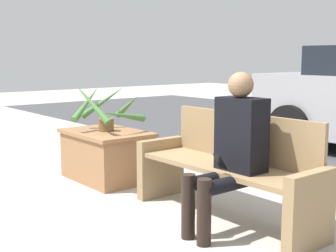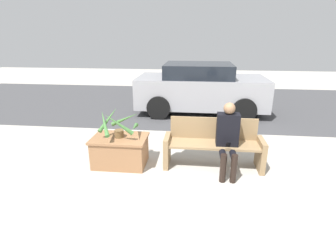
# 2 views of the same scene
# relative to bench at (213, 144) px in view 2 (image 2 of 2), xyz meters

# --- Properties ---
(ground_plane) EXTENTS (30.00, 30.00, 0.00)m
(ground_plane) POSITION_rel_bench_xyz_m (-0.14, -0.62, -0.42)
(ground_plane) COLOR #ADA89E
(road_surface) EXTENTS (20.00, 6.00, 0.01)m
(road_surface) POSITION_rel_bench_xyz_m (-0.14, 4.74, -0.42)
(road_surface) COLOR #424244
(road_surface) RESTS_ON ground_plane
(bench) EXTENTS (1.76, 0.51, 0.87)m
(bench) POSITION_rel_bench_xyz_m (0.00, 0.00, 0.00)
(bench) COLOR #8C704C
(bench) RESTS_ON ground_plane
(person_seated) EXTENTS (0.38, 0.63, 1.23)m
(person_seated) POSITION_rel_bench_xyz_m (0.22, -0.20, 0.25)
(person_seated) COLOR black
(person_seated) RESTS_ON ground_plane
(planter_box) EXTENTS (0.99, 0.69, 0.54)m
(planter_box) POSITION_rel_bench_xyz_m (-1.70, -0.14, -0.13)
(planter_box) COLOR #936642
(planter_box) RESTS_ON ground_plane
(potted_plant) EXTENTS (0.73, 0.72, 0.54)m
(potted_plant) POSITION_rel_bench_xyz_m (-1.70, -0.13, 0.36)
(potted_plant) COLOR brown
(potted_plant) RESTS_ON planter_box
(parked_car) EXTENTS (3.86, 1.98, 1.50)m
(parked_car) POSITION_rel_bench_xyz_m (-0.22, 3.62, 0.33)
(parked_car) COLOR #99999E
(parked_car) RESTS_ON ground_plane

